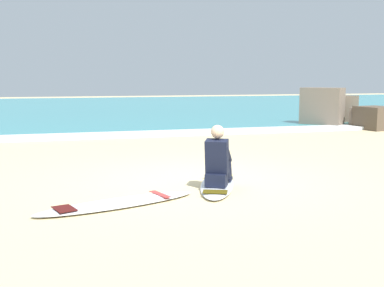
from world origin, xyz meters
name	(u,v)px	position (x,y,z in m)	size (l,w,h in m)	color
ground_plane	(198,180)	(0.00, 0.00, 0.00)	(80.00, 80.00, 0.00)	beige
sea	(93,108)	(0.00, 20.32, 0.05)	(80.00, 28.00, 0.10)	teal
breaking_foam	(134,134)	(0.00, 6.62, 0.06)	(80.00, 0.90, 0.11)	white
surfboard_main	(217,184)	(0.14, -0.60, 0.04)	(1.25, 2.12, 0.08)	silver
surfer_seated	(218,162)	(0.09, -0.77, 0.44)	(0.63, 0.77, 0.95)	black
surfboard_spare_near	(118,203)	(-1.56, -1.32, 0.04)	(2.41, 1.21, 0.08)	silver
rock_outcrop_distant	(349,112)	(8.00, 7.44, 0.51)	(3.34, 3.87, 1.40)	brown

